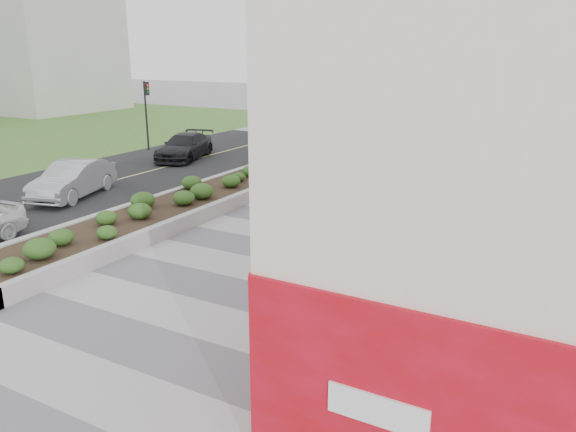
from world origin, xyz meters
The scene contains 12 objects.
ground centered at (0.00, 0.00, 0.00)m, with size 160.00×160.00×0.00m, color gray.
walkway centered at (0.00, 3.00, 0.01)m, with size 8.00×36.00×0.01m, color #A8A8AD.
building centered at (6.98, 8.98, 3.98)m, with size 6.04×24.08×8.00m.
planter centered at (-5.50, 7.00, 0.42)m, with size 3.00×18.00×0.90m.
street centered at (-12.00, 7.00, 0.00)m, with size 10.00×40.00×0.00m, color black.
traffic_signal_near centered at (-7.23, 17.50, 2.76)m, with size 0.33×0.28×4.20m.
traffic_signal_far centered at (-16.43, 17.00, 2.76)m, with size 0.33×0.28×4.20m.
distant_bldg_north_l centered at (-5.00, 55.00, 10.00)m, with size 16.00×12.00×20.00m, color #ADAAA3.
manhole_cover centered at (0.50, 3.00, 0.00)m, with size 0.44×0.44×0.01m, color #595654.
skateboarder centered at (-0.56, 9.10, 0.71)m, with size 0.50×0.72×1.39m.
car_silver centered at (-11.14, 6.61, 0.76)m, with size 1.62×4.64×1.53m, color #AAACB1.
car_dark centered at (-12.53, 15.69, 0.72)m, with size 2.01×4.94×1.43m, color black.
Camera 1 is at (8.05, -9.20, 6.06)m, focal length 35.00 mm.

